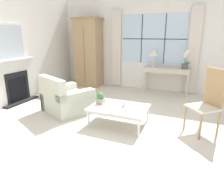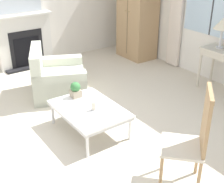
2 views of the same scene
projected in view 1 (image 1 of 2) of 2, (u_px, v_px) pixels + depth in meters
name	position (u px, v px, depth m)	size (l,w,h in m)	color
ground_plane	(115.00, 128.00, 3.73)	(14.00, 14.00, 0.00)	beige
wall_back_windowed	(153.00, 44.00, 6.03)	(7.20, 0.14, 2.80)	silver
wall_left	(13.00, 46.00, 5.01)	(0.06, 7.20, 2.80)	silver
fireplace	(14.00, 77.00, 5.00)	(0.34, 1.20, 1.94)	black
armoire	(88.00, 53.00, 6.56)	(0.88, 0.61, 2.19)	tan
console_table	(167.00, 71.00, 5.77)	(1.30, 0.44, 0.76)	beige
table_lamp	(154.00, 53.00, 5.78)	(0.31, 0.31, 0.52)	silver
potted_orchid	(185.00, 62.00, 5.51)	(0.21, 0.16, 0.52)	#4C4C51
armchair_upholstered	(66.00, 100.00, 4.45)	(1.23, 1.18, 0.83)	beige
side_chair_wooden	(209.00, 98.00, 3.42)	(0.62, 0.62, 1.14)	beige
coffee_table	(119.00, 109.00, 3.79)	(1.06, 0.76, 0.37)	silver
potted_plant_small	(101.00, 98.00, 3.91)	(0.14, 0.14, 0.23)	tan
pillar_candle	(124.00, 104.00, 3.75)	(0.09, 0.09, 0.13)	silver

